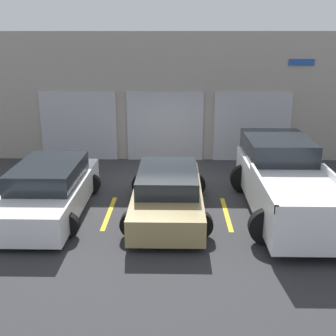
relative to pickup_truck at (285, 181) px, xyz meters
name	(u,v)px	position (x,y,z in m)	size (l,w,h in m)	color
ground_plane	(169,186)	(-3.10, 1.85, -0.83)	(28.00, 28.00, 0.00)	#2D2D30
shophouse_building	(170,98)	(-3.11, 5.14, 1.46)	(16.83, 0.68, 4.65)	#9E9389
pickup_truck	(285,181)	(0.00, 0.00, 0.00)	(2.53, 5.34, 1.74)	white
sedan_white	(49,190)	(-6.21, -0.25, -0.20)	(2.17, 4.55, 1.33)	white
sedan_side	(168,193)	(-3.10, -0.25, -0.26)	(2.16, 4.41, 1.18)	#9E8956
parking_stripe_left	(109,213)	(-4.65, -0.28, -0.83)	(0.12, 2.20, 0.01)	gold
parking_stripe_centre	(226,214)	(-1.55, -0.28, -0.83)	(0.12, 2.20, 0.01)	gold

